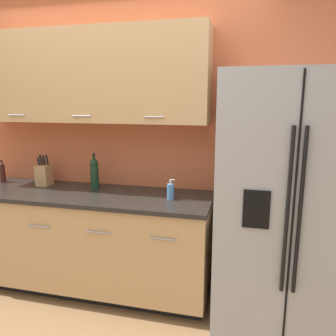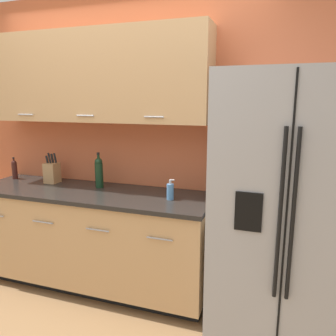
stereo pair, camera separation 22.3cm
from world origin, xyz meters
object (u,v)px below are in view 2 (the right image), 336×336
Objects in this scene: knife_block at (52,172)px; soap_dispenser at (170,191)px; oil_bottle at (15,169)px; refrigerator at (284,209)px; wine_bottle at (99,172)px.

soap_dispenser is at bearing -6.91° from knife_block.
soap_dispenser is at bearing -5.48° from oil_bottle.
soap_dispenser is (-0.86, 0.07, 0.03)m from refrigerator.
refrigerator reaches higher than knife_block.
wine_bottle is 1.92× the size of soap_dispenser.
oil_bottle is (-1.70, 0.16, 0.03)m from soap_dispenser.
knife_block is at bearing 173.09° from soap_dispenser.
refrigerator is 1.60m from wine_bottle.
knife_block is at bearing 179.24° from wine_bottle.
wine_bottle is 1.47× the size of oil_bottle.
refrigerator is 6.50× the size of knife_block.
wine_bottle is at bearing -0.76° from knife_block.
knife_block is 0.90× the size of wine_bottle.
soap_dispenser is at bearing 175.36° from refrigerator.
refrigerator is at bearing -5.20° from oil_bottle.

